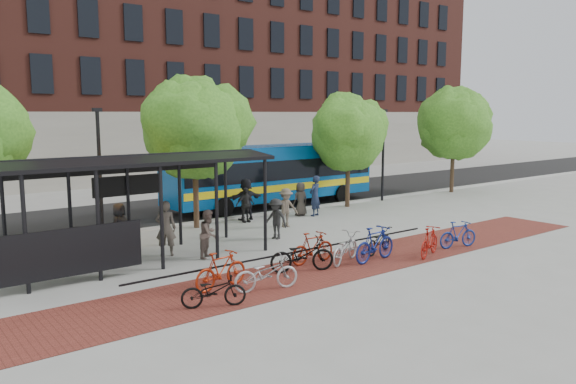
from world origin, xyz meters
TOP-DOWN VIEW (x-y plane):
  - ground at (0.00, 0.00)m, footprint 160.00×160.00m
  - asphalt_street at (0.00, 8.00)m, footprint 160.00×8.00m
  - curb at (0.00, 4.00)m, footprint 160.00×0.25m
  - brick_strip at (-2.00, -5.00)m, footprint 24.00×3.00m
  - bike_rack_rail at (-3.30, -4.10)m, footprint 12.00×0.05m
  - building_brick at (10.00, 26.00)m, footprint 55.00×14.00m
  - bus_shelter at (-8.13, -0.48)m, footprint 10.60×3.07m
  - tree_b at (-2.90, 3.35)m, footprint 5.15×4.20m
  - tree_c at (6.09, 3.35)m, footprint 4.66×3.80m
  - tree_d at (15.10, 3.35)m, footprint 5.39×4.40m
  - lamp_post_left at (-7.00, 3.60)m, footprint 0.35×0.20m
  - lamp_post_right at (9.00, 3.60)m, footprint 0.35×0.20m
  - bus at (2.98, 5.87)m, footprint 11.94×2.88m
  - bike_0 at (-7.52, -5.93)m, footprint 1.76×1.20m
  - bike_1 at (-6.58, -4.73)m, footprint 1.87×0.79m
  - bike_2 at (-5.67, -5.65)m, footprint 2.00×1.08m
  - bike_4 at (-3.69, -4.80)m, footprint 2.16×1.45m
  - bike_5 at (-2.79, -4.25)m, footprint 1.77×0.52m
  - bike_6 at (-1.89, -4.84)m, footprint 2.03×1.38m
  - bike_7 at (-0.98, -5.34)m, footprint 2.04×0.76m
  - bike_8 at (-0.05, -4.63)m, footprint 1.82×1.12m
  - bike_9 at (1.00, -6.02)m, footprint 1.81×1.07m
  - bike_11 at (2.84, -5.88)m, footprint 1.73×0.84m
  - pedestrian_0 at (-7.10, 1.52)m, footprint 0.99×0.96m
  - pedestrian_1 at (-6.16, -0.34)m, footprint 0.85×0.78m
  - pedestrian_3 at (0.14, 1.02)m, footprint 1.21×0.87m
  - pedestrian_4 at (-0.66, 3.00)m, footprint 0.95×0.44m
  - pedestrian_5 at (-0.30, 3.49)m, footprint 1.83×0.71m
  - pedestrian_6 at (2.38, 2.77)m, footprint 0.80×0.53m
  - pedestrian_7 at (2.87, 2.28)m, footprint 0.83×0.67m
  - pedestrian_8 at (-5.12, -1.50)m, footprint 1.03×0.99m
  - pedestrian_9 at (-1.59, -0.57)m, footprint 0.87×1.16m

SIDE VIEW (x-z plane):
  - ground at x=0.00m, z-range 0.00..0.00m
  - bike_rack_rail at x=-3.30m, z-range -0.47..0.47m
  - brick_strip at x=-2.00m, z-range 0.00..0.01m
  - asphalt_street at x=0.00m, z-range 0.00..0.01m
  - curb at x=0.00m, z-range 0.00..0.12m
  - bike_0 at x=-7.52m, z-range 0.00..0.87m
  - bike_8 at x=-0.05m, z-range 0.00..0.90m
  - bike_2 at x=-5.67m, z-range 0.00..1.00m
  - bike_11 at x=2.84m, z-range 0.00..1.00m
  - bike_6 at x=-1.89m, z-range 0.00..1.01m
  - bike_9 at x=1.00m, z-range 0.00..1.05m
  - bike_5 at x=-2.79m, z-range 0.00..1.06m
  - bike_4 at x=-3.69m, z-range 0.00..1.08m
  - bike_1 at x=-6.58m, z-range 0.00..1.09m
  - bike_7 at x=-0.98m, z-range 0.00..1.20m
  - pedestrian_4 at x=-0.66m, z-range 0.00..1.59m
  - pedestrian_9 at x=-1.59m, z-range 0.00..1.60m
  - pedestrian_6 at x=2.38m, z-range 0.00..1.62m
  - pedestrian_8 at x=-5.12m, z-range 0.00..1.67m
  - pedestrian_3 at x=0.14m, z-range 0.00..1.70m
  - pedestrian_0 at x=-7.10m, z-range 0.00..1.71m
  - pedestrian_5 at x=-0.30m, z-range 0.00..1.93m
  - pedestrian_1 at x=-6.16m, z-range 0.00..1.94m
  - pedestrian_7 at x=2.87m, z-range 0.00..1.96m
  - bus at x=2.98m, z-range 0.24..3.46m
  - lamp_post_left at x=-7.00m, z-range 0.18..5.31m
  - lamp_post_right at x=9.00m, z-range 0.18..5.31m
  - bus_shelter at x=-8.13m, z-range 1.20..4.80m
  - tree_c at x=6.09m, z-range 1.09..7.02m
  - tree_b at x=-2.90m, z-range 1.22..7.69m
  - tree_d at x=15.10m, z-range 1.19..7.74m
  - building_brick at x=10.00m, z-range 0.00..20.00m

